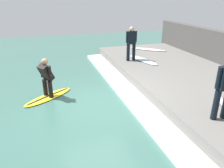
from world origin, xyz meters
TOP-DOWN VIEW (x-y plane):
  - ground_plane at (0.00, 0.00)m, footprint 28.00×28.00m
  - concrete_ledge at (3.89, 0.00)m, footprint 4.40×12.59m
  - wave_foam_crest at (1.31, 0.00)m, footprint 0.75×11.96m
  - surfboard_riding at (-1.48, 1.11)m, footprint 1.90×1.56m
  - surfer_riding at (-1.48, 1.11)m, footprint 0.58×0.56m
  - surfer_waiting_near at (2.48, 3.17)m, footprint 0.54×0.24m
  - surfboard_waiting_near at (3.05, 2.98)m, footprint 0.94×2.05m
  - surfboard_spare at (4.27, 4.91)m, footprint 1.87×1.78m

SIDE VIEW (x-z plane):
  - ground_plane at x=0.00m, z-range 0.00..0.00m
  - surfboard_riding at x=-1.48m, z-range 0.00..0.06m
  - wave_foam_crest at x=1.31m, z-range 0.00..0.11m
  - concrete_ledge at x=3.89m, z-range 0.00..0.45m
  - surfboard_waiting_near at x=3.05m, z-range 0.45..0.51m
  - surfboard_spare at x=4.27m, z-range 0.45..0.51m
  - surfer_riding at x=-1.48m, z-range 0.13..1.50m
  - surfer_waiting_near at x=2.48m, z-range 0.55..2.14m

